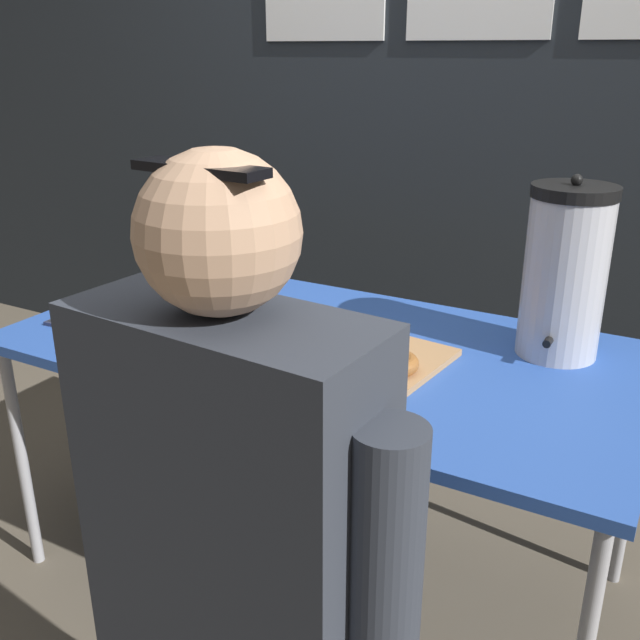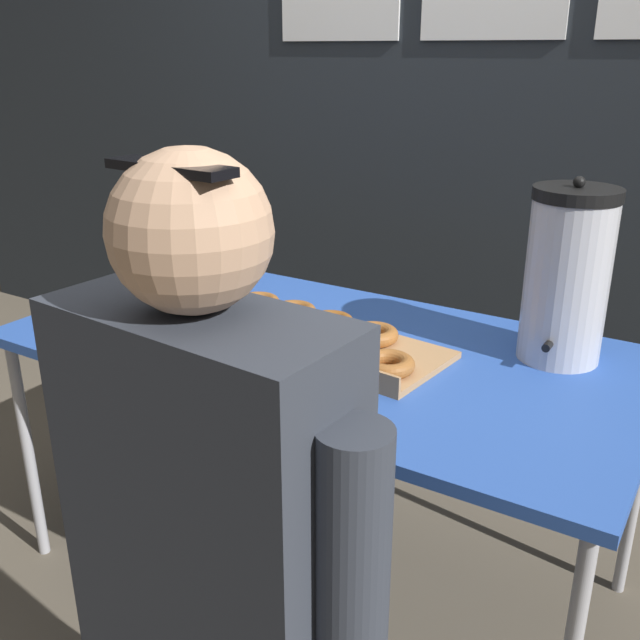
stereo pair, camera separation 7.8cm
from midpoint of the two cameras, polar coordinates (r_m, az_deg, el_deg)
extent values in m
plane|color=brown|center=(2.19, 1.16, -19.32)|extent=(12.00, 12.00, 0.00)
cube|color=#23282D|center=(2.72, 14.64, 20.58)|extent=(6.00, 0.10, 2.85)
cube|color=#2D56B2|center=(1.82, 1.32, -2.21)|extent=(1.59, 0.83, 0.03)
cylinder|color=#ADADB2|center=(2.20, -21.36, -9.83)|extent=(0.03, 0.03, 0.69)
cylinder|color=#ADADB2|center=(2.64, -8.73, -3.27)|extent=(0.03, 0.03, 0.69)
cylinder|color=#ADADB2|center=(2.11, 25.03, -11.84)|extent=(0.03, 0.03, 0.69)
cube|color=tan|center=(1.81, 0.91, -1.59)|extent=(0.70, 0.36, 0.02)
cube|color=tan|center=(1.70, -1.91, -2.18)|extent=(0.67, 0.08, 0.04)
torus|color=#925522|center=(1.91, -6.40, 0.41)|extent=(0.17, 0.17, 0.04)
torus|color=brown|center=(1.83, -3.58, -0.44)|extent=(0.17, 0.17, 0.04)
torus|color=#945724|center=(1.75, -0.46, -1.48)|extent=(0.14, 0.14, 0.04)
torus|color=#9C5F2C|center=(1.68, 3.07, -2.45)|extent=(0.17, 0.17, 0.04)
torus|color=#995C29|center=(1.62, 6.82, -3.55)|extent=(0.12, 0.12, 0.04)
torus|color=#985B28|center=(1.99, -3.89, 1.37)|extent=(0.17, 0.17, 0.04)
torus|color=#955825|center=(1.92, -0.97, 0.66)|extent=(0.13, 0.13, 0.04)
torus|color=brown|center=(1.85, 2.05, -0.21)|extent=(0.15, 0.15, 0.04)
torus|color=#9A5D2A|center=(1.78, 5.58, -1.17)|extent=(0.17, 0.17, 0.04)
cylinder|color=silver|center=(1.76, 20.31, 2.86)|extent=(0.19, 0.19, 0.38)
cylinder|color=black|center=(1.72, 21.18, 9.40)|extent=(0.20, 0.20, 0.03)
sphere|color=black|center=(1.71, 21.29, 10.24)|extent=(0.03, 0.03, 0.03)
cylinder|color=black|center=(1.71, 19.07, -1.92)|extent=(0.02, 0.05, 0.02)
cube|color=#2D334C|center=(2.09, -17.55, 0.52)|extent=(0.09, 0.15, 0.01)
cube|color=#2D333D|center=(2.09, -17.57, 0.66)|extent=(0.07, 0.13, 0.00)
cube|color=#333842|center=(1.11, -6.83, -14.71)|extent=(0.47, 0.24, 0.63)
sphere|color=tan|center=(0.93, -7.95, 7.00)|extent=(0.22, 0.22, 0.22)
cube|color=black|center=(0.90, -9.45, 11.93)|extent=(0.19, 0.06, 0.01)
cylinder|color=#333842|center=(1.01, 4.92, -21.26)|extent=(0.10, 0.10, 0.50)
cylinder|color=#333842|center=(1.30, -15.41, -11.50)|extent=(0.10, 0.10, 0.50)
camera|label=1|loc=(0.04, -88.75, 0.48)|focal=40.00mm
camera|label=2|loc=(0.04, 91.25, -0.48)|focal=40.00mm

